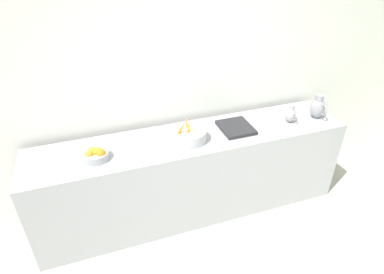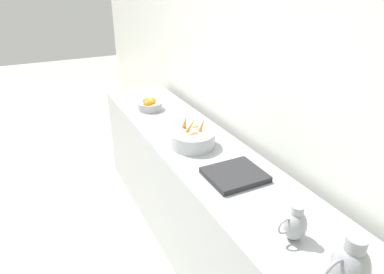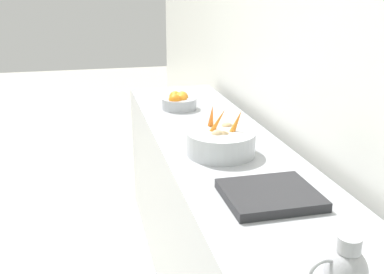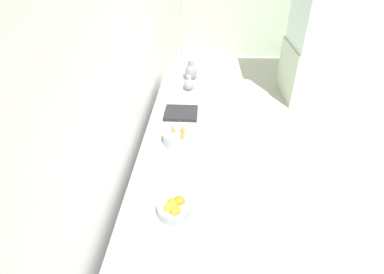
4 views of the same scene
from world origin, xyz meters
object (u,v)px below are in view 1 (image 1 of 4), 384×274
object	(u,v)px
orange_bowl	(96,155)
vegetable_colander	(189,135)
metal_pitcher_tall	(318,108)
metal_pitcher_short	(291,114)

from	to	relation	value
orange_bowl	vegetable_colander	bearing A→B (deg)	91.57
orange_bowl	metal_pitcher_tall	xyz separation A→B (m)	(-0.01, 2.23, 0.07)
vegetable_colander	metal_pitcher_short	xyz separation A→B (m)	(0.01, 1.08, 0.03)
orange_bowl	metal_pitcher_short	world-z (taller)	metal_pitcher_short
vegetable_colander	orange_bowl	xyz separation A→B (m)	(0.02, -0.84, -0.01)
metal_pitcher_short	orange_bowl	bearing A→B (deg)	-89.52
vegetable_colander	metal_pitcher_tall	bearing A→B (deg)	89.34
metal_pitcher_tall	metal_pitcher_short	xyz separation A→B (m)	(-0.01, -0.31, -0.03)
orange_bowl	metal_pitcher_tall	world-z (taller)	metal_pitcher_tall
vegetable_colander	metal_pitcher_tall	distance (m)	1.39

